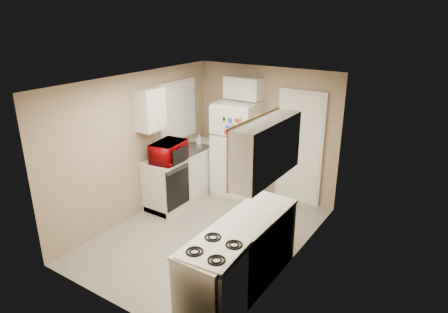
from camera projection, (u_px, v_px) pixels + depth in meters
The scene contains 19 objects.
floor at pixel (207, 234), 6.28m from camera, with size 3.80×3.80×0.00m, color #AAA493.
ceiling at pixel (204, 81), 5.45m from camera, with size 3.80×3.80×0.00m, color white.
wall_left at pixel (137, 146), 6.59m from camera, with size 3.80×3.80×0.00m, color tan.
wall_right at pixel (293, 185), 5.15m from camera, with size 3.80×3.80×0.00m, color tan.
wall_back at pixel (266, 132), 7.36m from camera, with size 2.80×2.80×0.00m, color tan.
wall_front at pixel (104, 215), 4.38m from camera, with size 2.80×2.80×0.00m, color tan.
left_counter at pixel (186, 174), 7.40m from camera, with size 0.60×1.80×0.90m, color silver.
dishwasher at pixel (178, 187), 6.77m from camera, with size 0.03×0.58×0.72m, color black.
sink at pixel (191, 151), 7.38m from camera, with size 0.54×0.74×0.16m, color gray.
microwave at pixel (169, 153), 6.73m from camera, with size 0.34×0.62×0.41m, color #7B0003.
soap_bottle at pixel (199, 139), 7.62m from camera, with size 0.08×0.09×0.19m, color silver.
window_blinds at pixel (178, 110), 7.25m from camera, with size 0.10×0.98×1.08m, color silver.
upper_cabinet_left at pixel (150, 109), 6.48m from camera, with size 0.30×0.45×0.70m, color silver.
refrigerator at pixel (237, 149), 7.43m from camera, with size 0.73×0.71×1.77m, color white.
cabinet_over_fridge at pixel (243, 88), 7.17m from camera, with size 0.70×0.30×0.40m, color silver.
interior_door at pixel (299, 149), 7.03m from camera, with size 0.86×0.06×2.08m, color white.
right_counter at pixel (241, 257), 4.93m from camera, with size 0.60×2.00×0.90m, color silver.
stove at pixel (215, 286), 4.44m from camera, with size 0.57×0.71×0.86m, color white.
upper_cabinet_right at pixel (267, 149), 4.63m from camera, with size 0.30×1.20×0.70m, color silver.
Camera 1 is at (3.23, -4.43, 3.32)m, focal length 32.00 mm.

